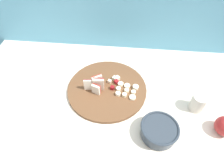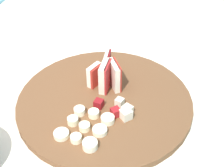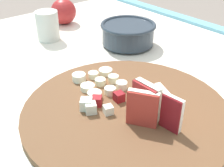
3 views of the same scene
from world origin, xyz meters
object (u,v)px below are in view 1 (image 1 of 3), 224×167
apple_wedge_fan (96,84)px  ceramic_bowl (159,130)px  apple_dice_pile (115,81)px  banana_slice_rows (127,90)px  cutting_board (107,89)px  small_jar (198,103)px

apple_wedge_fan → ceramic_bowl: (0.28, -0.21, -0.01)m
apple_dice_pile → banana_slice_rows: bearing=-39.0°
cutting_board → apple_wedge_fan: size_ratio=4.06×
apple_dice_pile → banana_slice_rows: (0.06, -0.05, -0.00)m
cutting_board → apple_dice_pile: apple_dice_pile is taller
banana_slice_rows → cutting_board: bearing=173.4°
cutting_board → small_jar: size_ratio=4.59×
apple_wedge_fan → apple_dice_pile: bearing=30.1°
ceramic_bowl → small_jar: bearing=40.0°
apple_dice_pile → ceramic_bowl: ceramic_bowl is taller
banana_slice_rows → ceramic_bowl: 0.25m
banana_slice_rows → ceramic_bowl: ceramic_bowl is taller
ceramic_bowl → cutting_board: bearing=136.9°
apple_wedge_fan → ceramic_bowl: size_ratio=0.62×
apple_wedge_fan → apple_dice_pile: 0.10m
cutting_board → apple_wedge_fan: apple_wedge_fan is taller
apple_wedge_fan → ceramic_bowl: bearing=-36.3°
apple_wedge_fan → apple_dice_pile: apple_wedge_fan is taller
cutting_board → ceramic_bowl: (0.23, -0.22, 0.03)m
cutting_board → banana_slice_rows: bearing=-6.6°
apple_dice_pile → cutting_board: bearing=-130.5°
apple_dice_pile → ceramic_bowl: bearing=-52.3°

